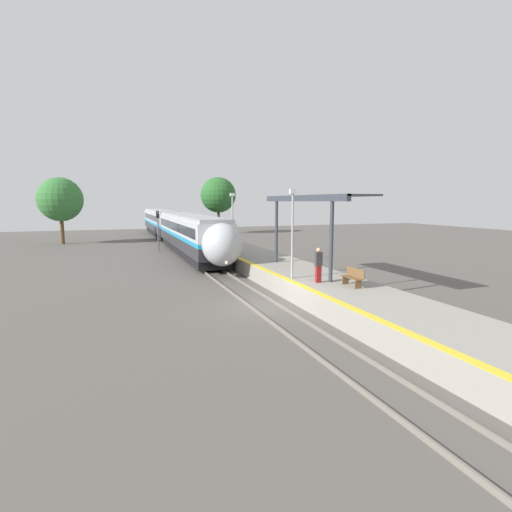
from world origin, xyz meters
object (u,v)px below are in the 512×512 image
Objects in this scene: person_waiting at (318,264)px; lamppost_near at (293,227)px; platform_bench at (353,277)px; train at (173,226)px; lamppost_mid at (232,219)px; railway_signal at (158,227)px.

person_waiting is 0.38× the size of lamppost_near.
platform_bench is 0.31× the size of lamppost_near.
person_waiting is at bearing -84.43° from train.
lamppost_mid is at bearing 90.00° from lamppost_near.
platform_bench is 14.41m from lamppost_mid.
railway_signal is at bearing 102.70° from person_waiting.
platform_bench is 26.11m from railway_signal.
lamppost_mid is (-1.93, 14.09, 2.29)m from platform_bench.
lamppost_near is at bearing 117.06° from person_waiting.
platform_bench is at bearing -56.22° from lamppost_near.
person_waiting is at bearing 130.04° from platform_bench.
platform_bench is at bearing -82.59° from train.
platform_bench is at bearing -75.47° from railway_signal.
lamppost_near is (-0.77, 1.50, 1.82)m from person_waiting.
platform_bench is at bearing -82.18° from lamppost_mid.
train is 30.33m from person_waiting.
lamppost_near is 1.00× the size of lamppost_mid.
train reaches higher than person_waiting.
railway_signal is 0.87× the size of lamppost_mid.
train is at bearing 97.08° from lamppost_mid.
train is 26.58× the size of person_waiting.
lamppost_mid is at bearing 93.46° from person_waiting.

